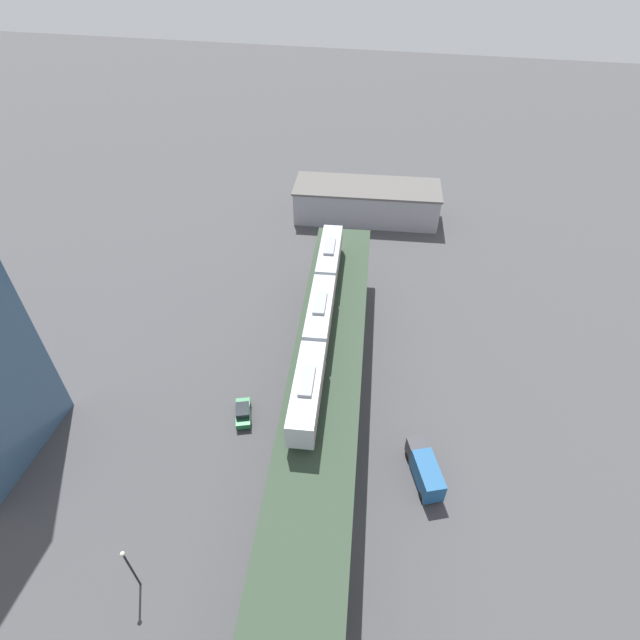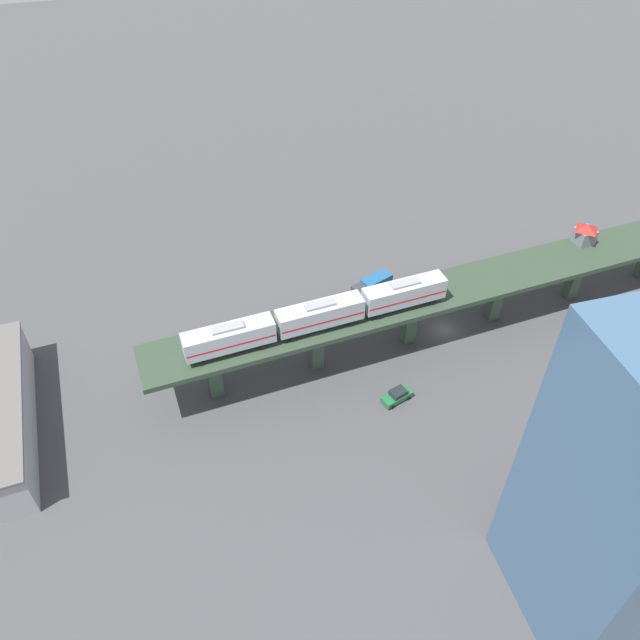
{
  "view_description": "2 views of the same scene",
  "coord_description": "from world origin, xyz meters",
  "px_view_note": "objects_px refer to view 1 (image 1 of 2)",
  "views": [
    {
      "loc": [
        5.96,
        -24.52,
        51.29
      ],
      "look_at": [
        -3.44,
        21.2,
        10.25
      ],
      "focal_mm": 28.0,
      "sensor_mm": 36.0,
      "label": 1
    },
    {
      "loc": [
        -63.52,
        37.72,
        67.28
      ],
      "look_at": [
        -3.44,
        21.2,
        10.25
      ],
      "focal_mm": 35.0,
      "sensor_mm": 36.0,
      "label": 2
    }
  ],
  "objects_px": {
    "street_car_green": "(243,412)",
    "warehouse_building": "(366,202)",
    "delivery_truck": "(425,469)",
    "street_lamp": "(130,566)",
    "subway_train": "(320,314)"
  },
  "relations": [
    {
      "from": "street_car_green",
      "to": "subway_train",
      "type": "bearing_deg",
      "value": 47.8
    },
    {
      "from": "delivery_truck",
      "to": "warehouse_building",
      "type": "height_order",
      "value": "warehouse_building"
    },
    {
      "from": "subway_train",
      "to": "warehouse_building",
      "type": "xyz_separation_m",
      "value": [
        0.31,
        44.51,
        -7.88
      ]
    },
    {
      "from": "street_car_green",
      "to": "delivery_truck",
      "type": "relative_size",
      "value": 0.63
    },
    {
      "from": "street_lamp",
      "to": "warehouse_building",
      "type": "height_order",
      "value": "street_lamp"
    },
    {
      "from": "subway_train",
      "to": "warehouse_building",
      "type": "relative_size",
      "value": 1.27
    },
    {
      "from": "subway_train",
      "to": "delivery_truck",
      "type": "height_order",
      "value": "subway_train"
    },
    {
      "from": "delivery_truck",
      "to": "street_lamp",
      "type": "xyz_separation_m",
      "value": [
        -26.3,
        -17.23,
        2.35
      ]
    },
    {
      "from": "street_car_green",
      "to": "warehouse_building",
      "type": "distance_m",
      "value": 54.16
    },
    {
      "from": "street_car_green",
      "to": "warehouse_building",
      "type": "relative_size",
      "value": 0.16
    },
    {
      "from": "subway_train",
      "to": "delivery_truck",
      "type": "distance_m",
      "value": 21.82
    },
    {
      "from": "subway_train",
      "to": "warehouse_building",
      "type": "distance_m",
      "value": 45.2
    },
    {
      "from": "street_car_green",
      "to": "street_lamp",
      "type": "relative_size",
      "value": 0.68
    },
    {
      "from": "street_car_green",
      "to": "delivery_truck",
      "type": "xyz_separation_m",
      "value": [
        22.8,
        -4.08,
        0.82
      ]
    },
    {
      "from": "street_car_green",
      "to": "delivery_truck",
      "type": "height_order",
      "value": "delivery_truck"
    }
  ]
}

